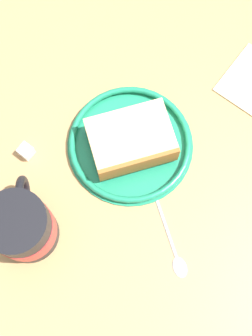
{
  "coord_description": "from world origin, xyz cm",
  "views": [
    {
      "loc": [
        4.9,
        -16.77,
        67.03
      ],
      "look_at": [
        -3.14,
        0.41,
        3.0
      ],
      "focal_mm": 50.18,
      "sensor_mm": 36.0,
      "label": 1
    }
  ],
  "objects_px": {
    "cake_slice": "(131,140)",
    "tea_mug": "(23,227)",
    "sugar_cube": "(26,151)",
    "teaspoon": "(175,252)",
    "small_plate": "(130,144)"
  },
  "relations": [
    {
      "from": "cake_slice",
      "to": "tea_mug",
      "type": "xyz_separation_m",
      "value": [
        -0.07,
        -0.18,
        0.02
      ]
    },
    {
      "from": "cake_slice",
      "to": "sugar_cube",
      "type": "relative_size",
      "value": 7.59
    },
    {
      "from": "cake_slice",
      "to": "teaspoon",
      "type": "bearing_deg",
      "value": -43.6
    },
    {
      "from": "teaspoon",
      "to": "sugar_cube",
      "type": "height_order",
      "value": "sugar_cube"
    },
    {
      "from": "sugar_cube",
      "to": "small_plate",
      "type": "bearing_deg",
      "value": 29.77
    },
    {
      "from": "small_plate",
      "to": "sugar_cube",
      "type": "distance_m",
      "value": 0.16
    },
    {
      "from": "cake_slice",
      "to": "teaspoon",
      "type": "relative_size",
      "value": 1.43
    },
    {
      "from": "sugar_cube",
      "to": "tea_mug",
      "type": "bearing_deg",
      "value": -59.14
    },
    {
      "from": "small_plate",
      "to": "tea_mug",
      "type": "height_order",
      "value": "tea_mug"
    },
    {
      "from": "cake_slice",
      "to": "teaspoon",
      "type": "xyz_separation_m",
      "value": [
        0.12,
        -0.12,
        -0.03
      ]
    },
    {
      "from": "cake_slice",
      "to": "sugar_cube",
      "type": "distance_m",
      "value": 0.16
    },
    {
      "from": "cake_slice",
      "to": "sugar_cube",
      "type": "bearing_deg",
      "value": -151.18
    },
    {
      "from": "small_plate",
      "to": "teaspoon",
      "type": "bearing_deg",
      "value": -43.68
    },
    {
      "from": "cake_slice",
      "to": "tea_mug",
      "type": "bearing_deg",
      "value": -112.64
    },
    {
      "from": "tea_mug",
      "to": "sugar_cube",
      "type": "xyz_separation_m",
      "value": [
        -0.06,
        0.1,
        -0.04
      ]
    }
  ]
}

